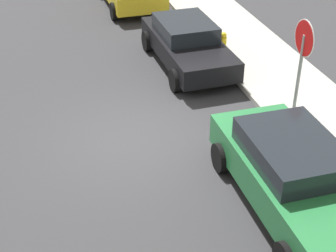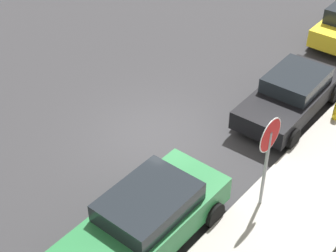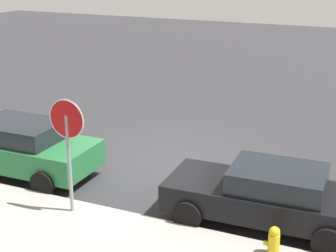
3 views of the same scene
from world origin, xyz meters
The scene contains 6 objects.
ground_plane centered at (0.00, 0.00, 0.00)m, with size 60.00×60.00×0.00m, color #2D2D30.
sidewalk_curb centered at (0.00, 4.69, 0.07)m, with size 32.00×2.53×0.14m, color #9E9B93.
stop_sign centered at (0.47, 3.89, 1.89)m, with size 0.86×0.08×2.71m.
parked_car_green centered at (3.14, 2.45, 0.75)m, with size 4.44×2.00×1.45m.
parked_car_black centered at (-3.54, 2.46, 0.69)m, with size 4.27×2.03×1.33m.
fire_hydrant centered at (-4.01, 3.78, 0.36)m, with size 0.30×0.22×0.72m.
Camera 1 is at (9.94, -1.93, 6.69)m, focal length 55.00 mm.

